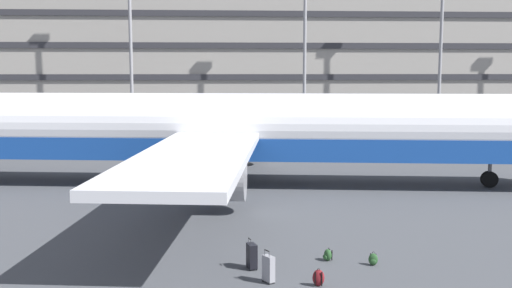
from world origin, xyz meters
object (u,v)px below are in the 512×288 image
Objects in this scene: suitcase_teal at (268,268)px; suitcase_purple at (252,256)px; airliner at (232,131)px; backpack_upright at (328,255)px; backpack_orange at (373,260)px; backpack_laid_flat at (318,278)px.

suitcase_teal is 1.00× the size of suitcase_purple.
backpack_upright is at bearing -77.91° from airliner.
backpack_orange is at bearing 1.52° from suitcase_purple.
suitcase_purple is (-0.45, 1.29, -0.00)m from suitcase_teal.
backpack_orange is at bearing 21.11° from suitcase_teal.
airliner reaches higher than backpack_laid_flat.
backpack_laid_flat is at bearing -40.75° from suitcase_purple.
backpack_laid_flat is (1.48, -0.38, -0.20)m from suitcase_teal.
backpack_orange is at bearing -21.68° from backpack_upright.
backpack_laid_flat is (1.93, -1.66, -0.20)m from suitcase_purple.
backpack_upright is 1.00× the size of backpack_orange.
backpack_laid_flat is at bearing -140.28° from backpack_orange.
backpack_upright is (2.63, 0.68, -0.25)m from suitcase_purple.
backpack_orange is at bearing -73.03° from airliner.
suitcase_purple is at bearing -165.54° from backpack_upright.
backpack_laid_flat is 1.23× the size of backpack_orange.
airliner is 41.35× the size of suitcase_teal.
suitcase_teal is 2.25× the size of backpack_orange.
suitcase_purple is 2.73m from backpack_upright.
suitcase_teal is 3.89m from backpack_orange.
airliner reaches higher than backpack_upright.
suitcase_purple reaches higher than backpack_laid_flat.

